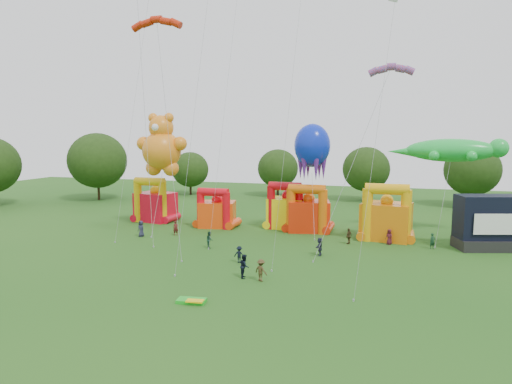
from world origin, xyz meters
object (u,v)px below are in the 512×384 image
(teddy_bear_kite, at_px, (160,164))
(gecko_kite, at_px, (447,180))
(bouncy_castle_0, at_px, (155,204))
(bouncy_castle_2, at_px, (287,210))
(octopus_kite, at_px, (312,164))
(stage_trailer, at_px, (501,223))
(spectator_4, at_px, (349,236))
(spectator_0, at_px, (141,229))

(teddy_bear_kite, bearing_deg, gecko_kite, 9.39)
(bouncy_castle_0, xyz_separation_m, bouncy_castle_2, (18.24, 0.65, -0.04))
(teddy_bear_kite, height_order, gecko_kite, teddy_bear_kite)
(teddy_bear_kite, height_order, octopus_kite, teddy_bear_kite)
(bouncy_castle_2, height_order, teddy_bear_kite, teddy_bear_kite)
(stage_trailer, distance_m, gecko_kite, 7.70)
(bouncy_castle_2, relative_size, stage_trailer, 0.63)
(bouncy_castle_2, bearing_deg, bouncy_castle_0, -177.97)
(teddy_bear_kite, bearing_deg, octopus_kite, 8.39)
(gecko_kite, relative_size, spectator_4, 7.73)
(bouncy_castle_0, bearing_deg, spectator_0, -69.80)
(bouncy_castle_2, distance_m, teddy_bear_kite, 16.69)
(bouncy_castle_0, height_order, gecko_kite, gecko_kite)
(bouncy_castle_0, relative_size, gecko_kite, 0.46)
(stage_trailer, xyz_separation_m, gecko_kite, (-4.93, 4.46, 3.88))
(gecko_kite, height_order, spectator_0, gecko_kite)
(bouncy_castle_0, height_order, spectator_0, bouncy_castle_0)
(spectator_0, relative_size, spectator_4, 1.08)
(teddy_bear_kite, xyz_separation_m, gecko_kite, (33.26, 5.50, -1.54))
(stage_trailer, bearing_deg, teddy_bear_kite, -178.44)
(teddy_bear_kite, bearing_deg, bouncy_castle_2, 18.78)
(stage_trailer, bearing_deg, spectator_4, -170.94)
(gecko_kite, xyz_separation_m, octopus_kite, (-14.89, -2.79, 1.73))
(gecko_kite, bearing_deg, stage_trailer, -42.10)
(bouncy_castle_0, xyz_separation_m, stage_trailer, (41.64, -3.34, 0.38))
(bouncy_castle_2, bearing_deg, spectator_4, -37.52)
(bouncy_castle_2, height_order, spectator_0, bouncy_castle_2)
(bouncy_castle_2, relative_size, gecko_kite, 0.45)
(spectator_0, bearing_deg, stage_trailer, 27.96)
(teddy_bear_kite, xyz_separation_m, spectator_0, (-0.09, -4.71, -7.18))
(bouncy_castle_2, xyz_separation_m, spectator_0, (-14.90, -9.75, -1.34))
(stage_trailer, height_order, gecko_kite, gecko_kite)
(stage_trailer, height_order, spectator_4, stage_trailer)
(gecko_kite, distance_m, octopus_kite, 15.25)
(octopus_kite, bearing_deg, spectator_0, -158.10)
(octopus_kite, xyz_separation_m, spectator_4, (4.76, -4.07, -7.44))
(bouncy_castle_2, xyz_separation_m, spectator_4, (8.33, -6.39, -1.41))
(gecko_kite, xyz_separation_m, spectator_0, (-33.36, -10.21, -5.64))
(spectator_4, bearing_deg, spectator_0, -57.38)
(spectator_0, xyz_separation_m, spectator_4, (23.22, 3.35, -0.07))
(teddy_bear_kite, xyz_separation_m, octopus_kite, (18.37, 2.71, 0.19))
(stage_trailer, distance_m, octopus_kite, 20.67)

